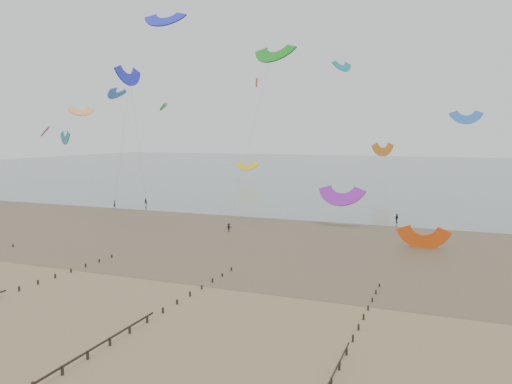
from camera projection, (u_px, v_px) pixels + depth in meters
ground at (150, 296)px, 52.22m from camera, size 500.00×500.00×0.00m
sea_and_shore at (242, 233)px, 85.50m from camera, size 500.00×665.00×0.03m
groynes at (39, 383)px, 33.10m from camera, size 72.16×50.16×1.00m
kitesurfer_lead at (115, 204)px, 114.16m from camera, size 0.74×0.73×1.72m
kitesurfers at (475, 227)px, 86.05m from camera, size 101.57×23.77×1.80m
grounded_kite at (423, 248)px, 74.20m from camera, size 6.59×5.19×3.57m
kites_airborne at (275, 117)px, 132.57m from camera, size 246.75×108.14×41.42m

